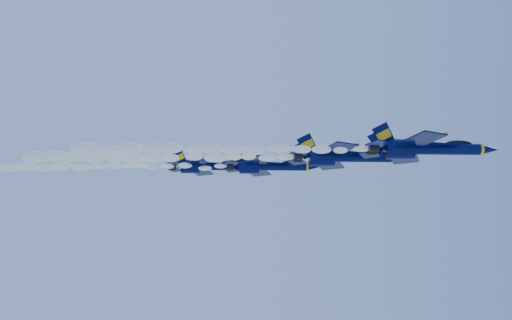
{
  "coord_description": "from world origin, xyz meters",
  "views": [
    {
      "loc": [
        -4.16,
        -85.11,
        127.45
      ],
      "look_at": [
        -1.76,
        0.66,
        152.97
      ],
      "focal_mm": 40.0,
      "sensor_mm": 36.0,
      "label": 1
    }
  ],
  "objects_px": {
    "jet_lead": "(425,149)",
    "jet_fourth": "(208,166)",
    "jet_third": "(268,166)",
    "jet_second": "(345,157)"
  },
  "relations": [
    {
      "from": "jet_second",
      "to": "jet_lead",
      "type": "bearing_deg",
      "value": -40.36
    },
    {
      "from": "jet_second",
      "to": "jet_third",
      "type": "xyz_separation_m",
      "value": [
        -11.38,
        8.9,
        0.92
      ]
    },
    {
      "from": "jet_third",
      "to": "jet_lead",
      "type": "bearing_deg",
      "value": -39.12
    },
    {
      "from": "jet_second",
      "to": "jet_third",
      "type": "bearing_deg",
      "value": 141.97
    },
    {
      "from": "jet_fourth",
      "to": "jet_second",
      "type": "bearing_deg",
      "value": -27.51
    },
    {
      "from": "jet_lead",
      "to": "jet_fourth",
      "type": "bearing_deg",
      "value": 148.09
    },
    {
      "from": "jet_third",
      "to": "jet_second",
      "type": "bearing_deg",
      "value": -38.03
    },
    {
      "from": "jet_lead",
      "to": "jet_fourth",
      "type": "xyz_separation_m",
      "value": [
        -31.23,
        19.45,
        2.77
      ]
    },
    {
      "from": "jet_third",
      "to": "jet_fourth",
      "type": "height_order",
      "value": "jet_fourth"
    },
    {
      "from": "jet_lead",
      "to": "jet_fourth",
      "type": "distance_m",
      "value": 36.89
    }
  ]
}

